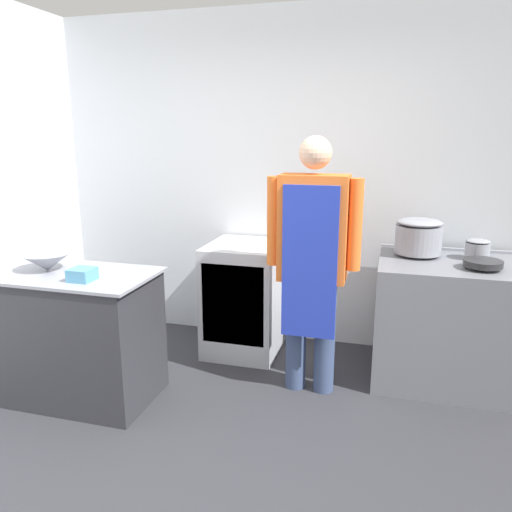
{
  "coord_description": "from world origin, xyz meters",
  "views": [
    {
      "loc": [
        0.96,
        -1.95,
        1.74
      ],
      "look_at": [
        0.1,
        1.14,
        0.95
      ],
      "focal_mm": 35.0,
      "sensor_mm": 36.0,
      "label": 1
    }
  ],
  "objects_px": {
    "person_cook": "(313,253)",
    "mixing_bowl": "(47,262)",
    "stove": "(444,321)",
    "stock_pot": "(419,236)",
    "fridge_unit": "(245,298)",
    "plastic_tub": "(82,274)",
    "saute_pan": "(483,263)",
    "sauce_pot": "(478,248)"
  },
  "relations": [
    {
      "from": "plastic_tub",
      "to": "stock_pot",
      "type": "relative_size",
      "value": 0.43
    },
    {
      "from": "stove",
      "to": "mixing_bowl",
      "type": "xyz_separation_m",
      "value": [
        -2.56,
        -0.9,
        0.48
      ]
    },
    {
      "from": "fridge_unit",
      "to": "saute_pan",
      "type": "height_order",
      "value": "saute_pan"
    },
    {
      "from": "stove",
      "to": "person_cook",
      "type": "relative_size",
      "value": 0.55
    },
    {
      "from": "fridge_unit",
      "to": "saute_pan",
      "type": "relative_size",
      "value": 3.6
    },
    {
      "from": "person_cook",
      "to": "fridge_unit",
      "type": "bearing_deg",
      "value": 140.7
    },
    {
      "from": "saute_pan",
      "to": "sauce_pot",
      "type": "xyz_separation_m",
      "value": [
        0.0,
        0.27,
        0.04
      ]
    },
    {
      "from": "stove",
      "to": "saute_pan",
      "type": "distance_m",
      "value": 0.53
    },
    {
      "from": "saute_pan",
      "to": "plastic_tub",
      "type": "bearing_deg",
      "value": -159.19
    },
    {
      "from": "person_cook",
      "to": "sauce_pot",
      "type": "xyz_separation_m",
      "value": [
        1.08,
        0.55,
        -0.02
      ]
    },
    {
      "from": "stock_pot",
      "to": "sauce_pot",
      "type": "relative_size",
      "value": 1.97
    },
    {
      "from": "plastic_tub",
      "to": "sauce_pot",
      "type": "distance_m",
      "value": 2.66
    },
    {
      "from": "mixing_bowl",
      "to": "sauce_pot",
      "type": "height_order",
      "value": "sauce_pot"
    },
    {
      "from": "stove",
      "to": "stock_pot",
      "type": "relative_size",
      "value": 2.88
    },
    {
      "from": "stove",
      "to": "stock_pot",
      "type": "xyz_separation_m",
      "value": [
        -0.21,
        0.14,
        0.58
      ]
    },
    {
      "from": "stove",
      "to": "mixing_bowl",
      "type": "distance_m",
      "value": 2.76
    },
    {
      "from": "stove",
      "to": "sauce_pot",
      "type": "height_order",
      "value": "sauce_pot"
    },
    {
      "from": "mixing_bowl",
      "to": "plastic_tub",
      "type": "height_order",
      "value": "mixing_bowl"
    },
    {
      "from": "plastic_tub",
      "to": "sauce_pot",
      "type": "bearing_deg",
      "value": 26.31
    },
    {
      "from": "sauce_pot",
      "to": "person_cook",
      "type": "bearing_deg",
      "value": -152.86
    },
    {
      "from": "fridge_unit",
      "to": "plastic_tub",
      "type": "height_order",
      "value": "plastic_tub"
    },
    {
      "from": "fridge_unit",
      "to": "plastic_tub",
      "type": "relative_size",
      "value": 6.34
    },
    {
      "from": "person_cook",
      "to": "stock_pot",
      "type": "xyz_separation_m",
      "value": [
        0.68,
        0.55,
        0.04
      ]
    },
    {
      "from": "person_cook",
      "to": "plastic_tub",
      "type": "bearing_deg",
      "value": -154.38
    },
    {
      "from": "stove",
      "to": "plastic_tub",
      "type": "xyz_separation_m",
      "value": [
        -2.2,
        -1.04,
        0.47
      ]
    },
    {
      "from": "person_cook",
      "to": "saute_pan",
      "type": "xyz_separation_m",
      "value": [
        1.08,
        0.28,
        -0.07
      ]
    },
    {
      "from": "person_cook",
      "to": "stock_pot",
      "type": "bearing_deg",
      "value": 39.2
    },
    {
      "from": "fridge_unit",
      "to": "person_cook",
      "type": "xyz_separation_m",
      "value": [
        0.62,
        -0.51,
        0.53
      ]
    },
    {
      "from": "sauce_pot",
      "to": "mixing_bowl",
      "type": "bearing_deg",
      "value": -159.31
    },
    {
      "from": "stove",
      "to": "saute_pan",
      "type": "height_order",
      "value": "saute_pan"
    },
    {
      "from": "mixing_bowl",
      "to": "stock_pot",
      "type": "height_order",
      "value": "stock_pot"
    },
    {
      "from": "fridge_unit",
      "to": "person_cook",
      "type": "relative_size",
      "value": 0.52
    },
    {
      "from": "mixing_bowl",
      "to": "saute_pan",
      "type": "distance_m",
      "value": 2.85
    },
    {
      "from": "mixing_bowl",
      "to": "sauce_pot",
      "type": "distance_m",
      "value": 2.94
    },
    {
      "from": "fridge_unit",
      "to": "mixing_bowl",
      "type": "xyz_separation_m",
      "value": [
        -1.05,
        -0.99,
        0.48
      ]
    },
    {
      "from": "plastic_tub",
      "to": "stock_pot",
      "type": "height_order",
      "value": "stock_pot"
    },
    {
      "from": "person_cook",
      "to": "mixing_bowl",
      "type": "height_order",
      "value": "person_cook"
    },
    {
      "from": "stock_pot",
      "to": "saute_pan",
      "type": "relative_size",
      "value": 1.33
    },
    {
      "from": "stove",
      "to": "person_cook",
      "type": "xyz_separation_m",
      "value": [
        -0.89,
        -0.42,
        0.54
      ]
    },
    {
      "from": "saute_pan",
      "to": "mixing_bowl",
      "type": "bearing_deg",
      "value": -164.46
    },
    {
      "from": "mixing_bowl",
      "to": "saute_pan",
      "type": "bearing_deg",
      "value": 15.54
    },
    {
      "from": "stock_pot",
      "to": "sauce_pot",
      "type": "bearing_deg",
      "value": 0.0
    }
  ]
}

